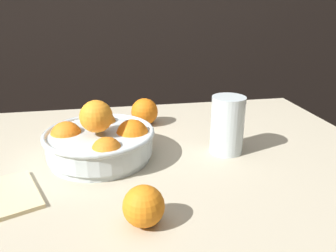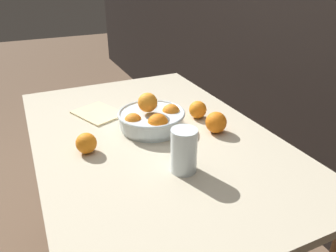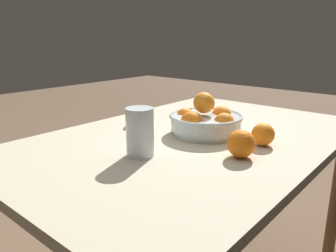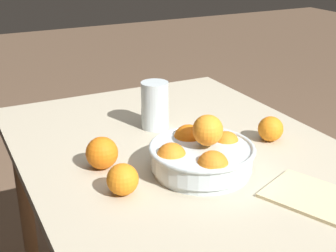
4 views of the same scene
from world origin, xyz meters
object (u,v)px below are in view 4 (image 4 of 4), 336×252
at_px(orange_loose_front, 102,153).
at_px(orange_loose_aside, 271,129).
at_px(juice_glass, 155,108).
at_px(fruit_bowl, 202,153).
at_px(orange_loose_near_bowl, 123,179).

height_order(orange_loose_front, orange_loose_aside, orange_loose_front).
xyz_separation_m(juice_glass, orange_loose_front, (-0.18, 0.23, -0.02)).
xyz_separation_m(fruit_bowl, orange_loose_front, (0.13, 0.21, -0.01)).
relative_size(fruit_bowl, juice_glass, 1.83).
bearing_deg(orange_loose_near_bowl, juice_glass, -35.76).
bearing_deg(orange_loose_front, fruit_bowl, -121.56).
relative_size(fruit_bowl, orange_loose_aside, 3.65).
bearing_deg(fruit_bowl, juice_glass, -3.44).
relative_size(juice_glass, orange_loose_front, 1.75).
height_order(juice_glass, orange_loose_front, juice_glass).
distance_m(orange_loose_front, orange_loose_aside, 0.49).
xyz_separation_m(fruit_bowl, orange_loose_aside, (0.07, -0.27, -0.01)).
height_order(juice_glass, orange_loose_aside, juice_glass).
xyz_separation_m(orange_loose_near_bowl, orange_loose_front, (0.14, -0.00, 0.00)).
distance_m(fruit_bowl, orange_loose_aside, 0.28).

